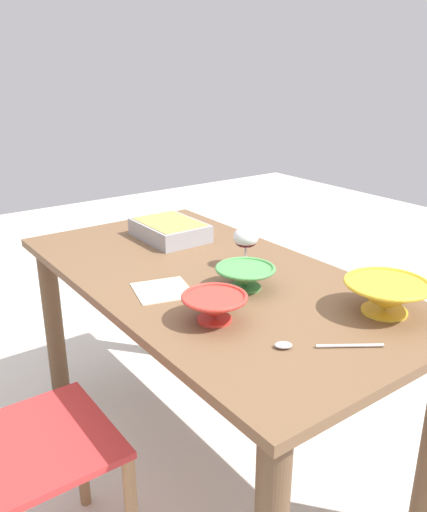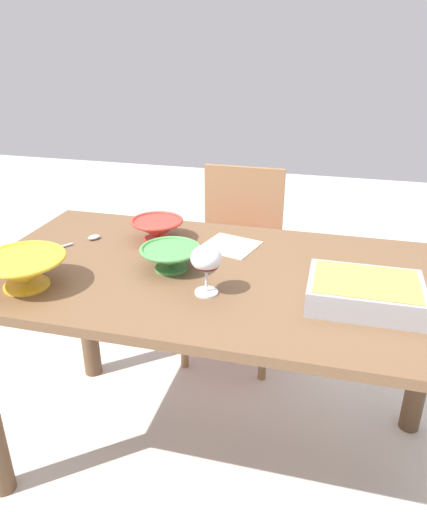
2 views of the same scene
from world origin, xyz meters
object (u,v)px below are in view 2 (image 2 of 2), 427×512
dining_table (223,311)px  casserole_dish (365,291)px  small_bowl (171,257)px  chair (237,253)px  serving_spoon (78,242)px  mixing_bowl (24,270)px  wine_glass (206,261)px  napkin (230,246)px  serving_bowl (157,228)px

dining_table → casserole_dish: size_ratio=5.05×
small_bowl → chair: bearing=-93.6°
casserole_dish → serving_spoon: size_ratio=1.25×
mixing_bowl → small_bowl: size_ratio=1.27×
small_bowl → serving_spoon: (0.37, -0.11, -0.03)m
wine_glass → casserole_dish: (-0.42, -0.05, -0.06)m
casserole_dish → napkin: size_ratio=1.72×
dining_table → chair: (0.11, -0.75, -0.14)m
chair → serving_spoon: size_ratio=3.60×
serving_spoon → wine_glass: bearing=156.5°
dining_table → mixing_bowl: size_ratio=6.26×
dining_table → serving_bowl: (0.28, -0.18, 0.18)m
casserole_dish → serving_spoon: casserole_dish is taller
serving_spoon → napkin: bearing=-167.6°
serving_bowl → serving_spoon: 0.27m
mixing_bowl → serving_spoon: (0.01, -0.31, -0.05)m
chair → casserole_dish: size_ratio=2.88×
chair → dining_table: bearing=98.3°
chair → serving_bowl: chair is taller
casserole_dish → serving_bowl: 0.74m
wine_glass → napkin: 0.35m
mixing_bowl → serving_bowl: 0.48m
chair → small_bowl: bearing=86.4°
casserole_dish → napkin: casserole_dish is taller
wine_glass → small_bowl: size_ratio=0.76×
dining_table → mixing_bowl: mixing_bowl is taller
small_bowl → serving_bowl: 0.24m
dining_table → small_bowl: (0.16, 0.02, 0.18)m
casserole_dish → mixing_bowl: mixing_bowl is taller
mixing_bowl → napkin: (-0.49, -0.43, -0.05)m
chair → serving_bowl: (0.17, 0.56, 0.32)m
mixing_bowl → serving_spoon: size_ratio=1.01×
chair → mixing_bowl: (0.41, 0.98, 0.33)m
mixing_bowl → serving_bowl: (-0.24, -0.41, -0.01)m
wine_glass → serving_bowl: (0.26, -0.32, -0.05)m
casserole_dish → small_bowl: bearing=-7.4°
mixing_bowl → small_bowl: (-0.36, -0.21, -0.01)m
wine_glass → casserole_dish: bearing=-173.7°
mixing_bowl → dining_table: bearing=-155.9°
dining_table → napkin: bearing=-83.4°
casserole_dish → mixing_bowl: size_ratio=1.24×
small_bowl → dining_table: bearing=-172.2°
chair → serving_bowl: bearing=73.3°
casserole_dish → serving_spoon: bearing=-10.8°
serving_bowl → wine_glass: bearing=129.1°
dining_table → casserole_dish: casserole_dish is taller
wine_glass → serving_spoon: (0.52, -0.22, -0.09)m
wine_glass → dining_table: bearing=-95.3°
dining_table → casserole_dish: 0.45m
small_bowl → serving_bowl: size_ratio=1.03×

